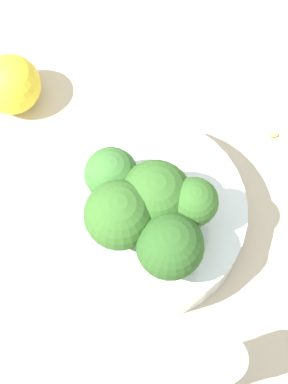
% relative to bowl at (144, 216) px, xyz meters
% --- Properties ---
extents(ground_plane, '(3.00, 3.00, 0.00)m').
position_rel_bowl_xyz_m(ground_plane, '(0.00, 0.00, -0.02)').
color(ground_plane, beige).
extents(bowl, '(0.16, 0.16, 0.04)m').
position_rel_bowl_xyz_m(bowl, '(0.00, 0.00, 0.00)').
color(bowl, silver).
rests_on(bowl, ground_plane).
extents(broccoli_floret_0, '(0.05, 0.05, 0.06)m').
position_rel_bowl_xyz_m(broccoli_floret_0, '(0.01, -0.01, 0.05)').
color(broccoli_floret_0, '#7A9E5B').
rests_on(broccoli_floret_0, bowl).
extents(broccoli_floret_1, '(0.05, 0.05, 0.06)m').
position_rel_bowl_xyz_m(broccoli_floret_1, '(-0.02, -0.01, 0.05)').
color(broccoli_floret_1, '#8EB770').
rests_on(broccoli_floret_1, bowl).
extents(broccoli_floret_2, '(0.04, 0.04, 0.05)m').
position_rel_bowl_xyz_m(broccoli_floret_2, '(-0.02, 0.02, 0.05)').
color(broccoli_floret_2, '#8EB770').
rests_on(broccoli_floret_2, bowl).
extents(broccoli_floret_3, '(0.05, 0.05, 0.06)m').
position_rel_bowl_xyz_m(broccoli_floret_3, '(-0.00, -0.05, 0.05)').
color(broccoli_floret_3, '#8EB770').
rests_on(broccoli_floret_3, bowl).
extents(broccoli_floret_4, '(0.04, 0.04, 0.05)m').
position_rel_bowl_xyz_m(broccoli_floret_4, '(0.03, -0.02, 0.05)').
color(broccoli_floret_4, '#7A9E5B').
rests_on(broccoli_floret_4, bowl).
extents(pepper_shaker, '(0.03, 0.03, 0.07)m').
position_rel_bowl_xyz_m(pepper_shaker, '(0.00, -0.13, 0.02)').
color(pepper_shaker, silver).
rests_on(pepper_shaker, ground_plane).
extents(lemon_wedge, '(0.05, 0.05, 0.05)m').
position_rel_bowl_xyz_m(lemon_wedge, '(-0.06, 0.15, 0.01)').
color(lemon_wedge, yellow).
rests_on(lemon_wedge, ground_plane).
extents(almond_crumb_0, '(0.01, 0.01, 0.01)m').
position_rel_bowl_xyz_m(almond_crumb_0, '(0.13, 0.03, -0.02)').
color(almond_crumb_0, tan).
rests_on(almond_crumb_0, ground_plane).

